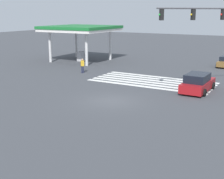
% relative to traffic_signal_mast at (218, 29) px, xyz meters
% --- Properties ---
extents(ground_plane, '(149.97, 149.97, 0.00)m').
position_rel_traffic_signal_mast_xyz_m(ground_plane, '(6.26, 6.26, -5.37)').
color(ground_plane, '#3D3F44').
extents(crosswalk_markings, '(11.94, 5.35, 0.01)m').
position_rel_traffic_signal_mast_xyz_m(crosswalk_markings, '(6.26, -1.70, -5.37)').
color(crosswalk_markings, silver).
rests_on(crosswalk_markings, ground_plane).
extents(traffic_signal_mast, '(5.91, 5.91, 7.19)m').
position_rel_traffic_signal_mast_xyz_m(traffic_signal_mast, '(0.00, 0.00, 0.00)').
color(traffic_signal_mast, '#47474C').
rests_on(traffic_signal_mast, ground_plane).
extents(car_0, '(2.22, 4.70, 1.59)m').
position_rel_traffic_signal_mast_xyz_m(car_0, '(1.35, 0.04, -4.63)').
color(car_0, maroon).
rests_on(car_0, ground_plane).
extents(gas_station_canopy, '(8.69, 8.69, 4.83)m').
position_rel_traffic_signal_mast_xyz_m(gas_station_canopy, '(20.10, -9.19, -1.05)').
color(gas_station_canopy, silver).
rests_on(gas_station_canopy, ground_plane).
extents(pedestrian, '(0.41, 0.41, 1.62)m').
position_rel_traffic_signal_mast_xyz_m(pedestrian, '(14.77, -1.93, -4.47)').
color(pedestrian, '#232842').
rests_on(pedestrian, ground_plane).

